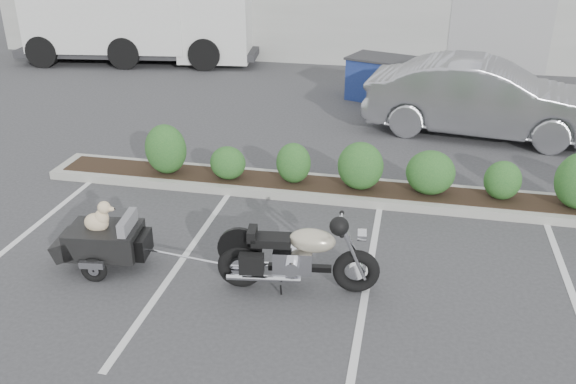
% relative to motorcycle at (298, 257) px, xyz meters
% --- Properties ---
extents(ground, '(90.00, 90.00, 0.00)m').
position_rel_motorcycle_xyz_m(ground, '(-0.29, 0.93, -0.50)').
color(ground, '#38383A').
rests_on(ground, ground).
extents(planter_kerb, '(12.00, 1.00, 0.15)m').
position_rel_motorcycle_xyz_m(planter_kerb, '(0.71, 3.13, -0.42)').
color(planter_kerb, '#9E9E93').
rests_on(planter_kerb, ground).
extents(motorcycle, '(2.17, 0.82, 1.25)m').
position_rel_motorcycle_xyz_m(motorcycle, '(0.00, 0.00, 0.00)').
color(motorcycle, black).
rests_on(motorcycle, ground).
extents(pet_trailer, '(1.75, 0.99, 1.03)m').
position_rel_motorcycle_xyz_m(pet_trailer, '(-2.78, 0.02, -0.06)').
color(pet_trailer, black).
rests_on(pet_trailer, ground).
extents(sedan, '(5.29, 2.45, 1.68)m').
position_rel_motorcycle_xyz_m(sedan, '(2.83, 6.94, 0.34)').
color(sedan, '#9F9FA5').
rests_on(sedan, ground).
extents(dumpster, '(2.02, 1.69, 1.14)m').
position_rel_motorcycle_xyz_m(dumpster, '(0.45, 9.29, 0.08)').
color(dumpster, navy).
rests_on(dumpster, ground).
extents(delivery_truck, '(8.08, 3.57, 3.58)m').
position_rel_motorcycle_xyz_m(delivery_truck, '(-7.73, 12.28, 1.22)').
color(delivery_truck, silver).
rests_on(delivery_truck, ground).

